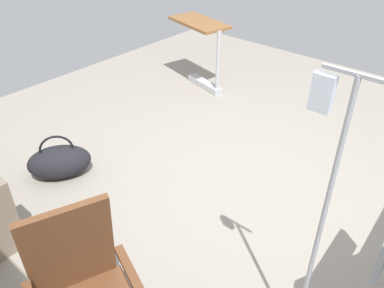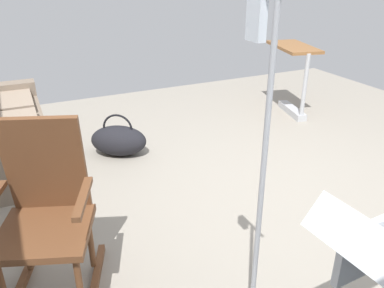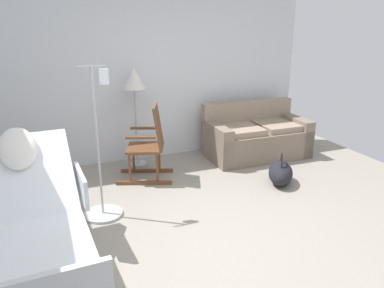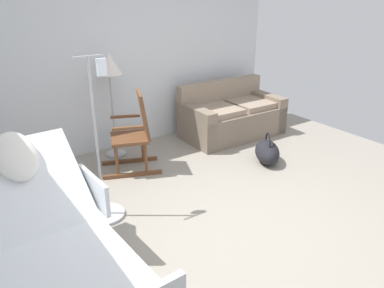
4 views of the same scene
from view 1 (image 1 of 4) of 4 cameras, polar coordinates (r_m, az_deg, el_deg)
The scene contains 3 objects.
ground_plane at distance 3.56m, azimuth 6.85°, elevation -6.12°, with size 6.58×6.58×0.00m, color gray.
overbed_table at distance 5.13m, azimuth 1.56°, elevation 13.86°, with size 0.88×0.58×0.84m.
duffel_bag at distance 3.77m, azimuth -18.60°, elevation -2.42°, with size 0.58×0.64×0.43m.
Camera 1 is at (-1.46, 2.33, 2.26)m, focal length 36.95 mm.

